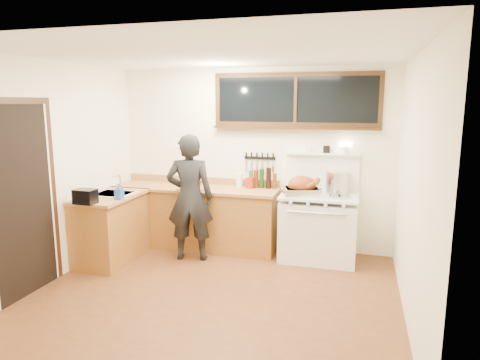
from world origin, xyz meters
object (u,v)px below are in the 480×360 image
(vintage_stove, at_px, (319,226))
(roast_turkey, at_px, (302,187))
(man, at_px, (190,198))
(cutting_board, at_px, (193,185))

(vintage_stove, bearing_deg, roast_turkey, -156.82)
(vintage_stove, xyz_separation_m, man, (-1.68, -0.46, 0.39))
(roast_turkey, bearing_deg, man, -165.84)
(cutting_board, xyz_separation_m, roast_turkey, (1.55, -0.00, 0.05))
(vintage_stove, height_order, cutting_board, vintage_stove)
(vintage_stove, height_order, man, man)
(man, distance_m, cutting_board, 0.40)
(cutting_board, bearing_deg, man, -75.00)
(man, xyz_separation_m, roast_turkey, (1.45, 0.37, 0.15))
(cutting_board, height_order, roast_turkey, roast_turkey)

